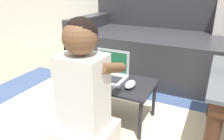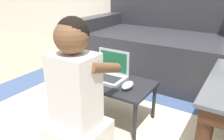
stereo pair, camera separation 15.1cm
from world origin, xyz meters
TOP-DOWN VIEW (x-y plane):
  - ground_plane at (0.00, 0.00)m, footprint 16.00×16.00m
  - area_rug at (0.03, -0.01)m, footprint 2.40×1.49m
  - couch at (0.19, 1.24)m, footprint 1.91×0.94m
  - laptop_desk at (0.03, 0.18)m, footprint 0.59×0.34m
  - laptop at (-0.00, 0.21)m, footprint 0.24×0.18m
  - computer_mouse at (0.18, 0.15)m, footprint 0.06×0.11m
  - person_seated at (0.06, -0.20)m, footprint 0.31×0.39m

SIDE VIEW (x-z plane):
  - ground_plane at x=0.00m, z-range 0.00..0.00m
  - area_rug at x=0.03m, z-range 0.00..0.01m
  - laptop_desk at x=0.03m, z-range 0.11..0.40m
  - computer_mouse at x=0.18m, z-range 0.29..0.33m
  - couch at x=0.19m, z-range -0.15..0.77m
  - laptop at x=0.00m, z-range 0.23..0.42m
  - person_seated at x=0.06m, z-range -0.04..0.73m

